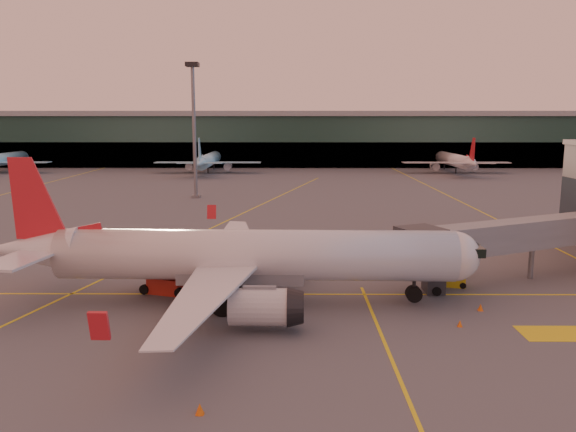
{
  "coord_description": "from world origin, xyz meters",
  "views": [
    {
      "loc": [
        -1.41,
        -42.18,
        15.14
      ],
      "look_at": [
        -1.76,
        16.31,
        5.0
      ],
      "focal_mm": 35.0,
      "sensor_mm": 36.0,
      "label": 1
    }
  ],
  "objects_px": {
    "catering_truck": "(165,265)",
    "pushback_tug": "(446,266)",
    "gpu_cart": "(453,279)",
    "main_airplane": "(239,257)"
  },
  "relations": [
    {
      "from": "catering_truck",
      "to": "gpu_cart",
      "type": "height_order",
      "value": "catering_truck"
    },
    {
      "from": "catering_truck",
      "to": "pushback_tug",
      "type": "relative_size",
      "value": 1.58
    },
    {
      "from": "pushback_tug",
      "to": "gpu_cart",
      "type": "bearing_deg",
      "value": -115.39
    },
    {
      "from": "catering_truck",
      "to": "main_airplane",
      "type": "bearing_deg",
      "value": -6.8
    },
    {
      "from": "catering_truck",
      "to": "pushback_tug",
      "type": "xyz_separation_m",
      "value": [
        26.43,
        6.26,
        -1.73
      ]
    },
    {
      "from": "catering_truck",
      "to": "gpu_cart",
      "type": "xyz_separation_m",
      "value": [
        25.91,
        1.95,
        -1.77
      ]
    },
    {
      "from": "main_airplane",
      "to": "catering_truck",
      "type": "distance_m",
      "value": 7.6
    },
    {
      "from": "main_airplane",
      "to": "catering_truck",
      "type": "height_order",
      "value": "main_airplane"
    },
    {
      "from": "main_airplane",
      "to": "gpu_cart",
      "type": "height_order",
      "value": "main_airplane"
    },
    {
      "from": "main_airplane",
      "to": "gpu_cart",
      "type": "xyz_separation_m",
      "value": [
        19.09,
        4.98,
        -3.26
      ]
    }
  ]
}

